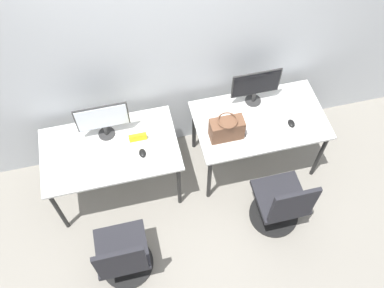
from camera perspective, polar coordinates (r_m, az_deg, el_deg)
ground_plane at (r=4.35m, az=0.44°, el=-7.85°), size 20.00×20.00×0.00m
wall_back at (r=3.69m, az=-2.59°, el=13.46°), size 12.00×0.05×2.80m
desk_left at (r=3.94m, az=-10.81°, el=-1.22°), size 1.22×0.72×0.72m
monitor_left at (r=3.79m, az=-11.83°, el=3.22°), size 0.46×0.15×0.39m
keyboard_left at (r=3.79m, az=-10.72°, el=-2.39°), size 0.38×0.17×0.02m
mouse_left at (r=3.79m, az=-6.63°, el=-1.20°), size 0.06×0.09×0.03m
office_chair_left at (r=3.82m, az=-9.12°, el=-14.67°), size 0.48×0.48×0.87m
desk_right at (r=4.10m, az=8.96°, el=2.67°), size 1.22×0.72×0.72m
monitor_right at (r=4.00m, az=8.50°, el=7.71°), size 0.46×0.15×0.39m
keyboard_right at (r=3.96m, az=9.76°, el=1.75°), size 0.38×0.17×0.02m
mouse_right at (r=4.05m, az=13.11°, el=2.71°), size 0.06×0.09×0.03m
office_chair_right at (r=4.04m, az=11.81°, el=-7.94°), size 0.48×0.48×0.87m
handbag at (r=3.80m, az=4.64°, el=2.04°), size 0.30×0.18×0.25m
placard_left at (r=3.85m, az=-7.23°, el=0.89°), size 0.16×0.03×0.08m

